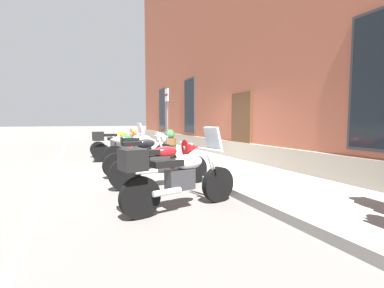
% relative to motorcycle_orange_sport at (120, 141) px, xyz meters
% --- Properties ---
extents(ground_plane, '(140.00, 140.00, 0.00)m').
position_rel_motorcycle_orange_sport_xyz_m(ground_plane, '(3.61, 0.99, -0.58)').
color(ground_plane, '#565451').
extents(sidewalk, '(32.66, 2.38, 0.14)m').
position_rel_motorcycle_orange_sport_xyz_m(sidewalk, '(3.61, 2.17, -0.51)').
color(sidewalk, gray).
rests_on(sidewalk, ground_plane).
extents(lane_stripe, '(32.66, 0.12, 0.01)m').
position_rel_motorcycle_orange_sport_xyz_m(lane_stripe, '(3.61, -2.21, -0.58)').
color(lane_stripe, silver).
rests_on(lane_stripe, ground_plane).
extents(brick_pub_facade, '(26.66, 7.34, 10.58)m').
position_rel_motorcycle_orange_sport_xyz_m(brick_pub_facade, '(3.61, 6.98, 4.70)').
color(brick_pub_facade, brown).
rests_on(brick_pub_facade, ground_plane).
extents(motorcycle_orange_sport, '(0.62, 2.12, 1.08)m').
position_rel_motorcycle_orange_sport_xyz_m(motorcycle_orange_sport, '(0.00, 0.00, 0.00)').
color(motorcycle_orange_sport, black).
rests_on(motorcycle_orange_sport, ground_plane).
extents(motorcycle_green_touring, '(0.70, 2.11, 1.32)m').
position_rel_motorcycle_orange_sport_xyz_m(motorcycle_green_touring, '(1.40, -0.22, -0.04)').
color(motorcycle_green_touring, black).
rests_on(motorcycle_green_touring, ground_plane).
extents(motorcycle_white_sport, '(0.62, 2.23, 1.08)m').
position_rel_motorcycle_orange_sport_xyz_m(motorcycle_white_sport, '(3.01, 0.24, -0.00)').
color(motorcycle_white_sport, black).
rests_on(motorcycle_white_sport, ground_plane).
extents(motorcycle_black_naked, '(0.70, 2.02, 1.00)m').
position_rel_motorcycle_orange_sport_xyz_m(motorcycle_black_naked, '(4.27, -0.04, -0.10)').
color(motorcycle_black_naked, black).
rests_on(motorcycle_black_naked, ground_plane).
extents(motorcycle_red_sport, '(0.62, 2.18, 0.99)m').
position_rel_motorcycle_orange_sport_xyz_m(motorcycle_red_sport, '(5.67, 0.11, -0.04)').
color(motorcycle_red_sport, black).
rests_on(motorcycle_red_sport, ground_plane).
extents(motorcycle_silver_touring, '(0.80, 2.04, 1.30)m').
position_rel_motorcycle_orange_sport_xyz_m(motorcycle_silver_touring, '(7.32, -0.21, -0.04)').
color(motorcycle_silver_touring, black).
rests_on(motorcycle_silver_touring, ground_plane).
extents(parking_sign, '(0.36, 0.07, 2.43)m').
position_rel_motorcycle_orange_sport_xyz_m(parking_sign, '(1.65, 1.45, 1.13)').
color(parking_sign, '#4C4C51').
rests_on(parking_sign, sidewalk).
extents(barrel_planter, '(0.55, 0.55, 0.91)m').
position_rel_motorcycle_orange_sport_xyz_m(barrel_planter, '(0.73, 1.83, -0.04)').
color(barrel_planter, brown).
rests_on(barrel_planter, sidewalk).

